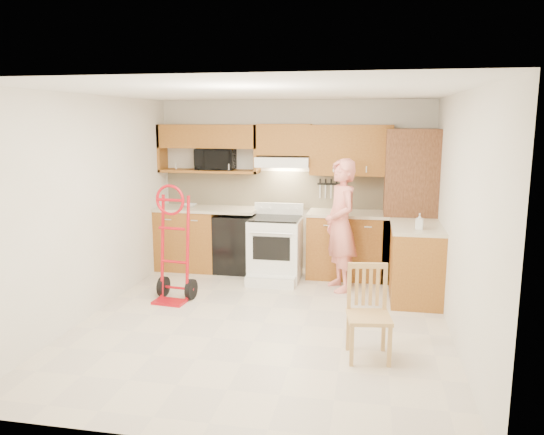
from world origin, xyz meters
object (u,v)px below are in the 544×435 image
(microwave, at_px, (216,159))
(hand_truck, at_px, (172,249))
(range, at_px, (275,244))
(dining_chair, at_px, (369,314))
(person, at_px, (341,225))

(microwave, height_order, hand_truck, microwave)
(range, relative_size, hand_truck, 0.79)
(hand_truck, relative_size, dining_chair, 1.49)
(microwave, relative_size, person, 0.33)
(dining_chair, bearing_deg, range, 111.90)
(microwave, xyz_separation_m, person, (1.90, -0.74, -0.78))
(hand_truck, xyz_separation_m, dining_chair, (2.40, -1.19, -0.21))
(range, xyz_separation_m, hand_truck, (-1.08, -1.08, 0.13))
(hand_truck, bearing_deg, range, 51.20)
(range, bearing_deg, hand_truck, -134.96)
(microwave, relative_size, hand_truck, 0.43)
(hand_truck, distance_m, dining_chair, 2.68)
(microwave, xyz_separation_m, range, (0.97, -0.48, -1.13))
(microwave, height_order, range, microwave)
(microwave, bearing_deg, person, -23.88)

